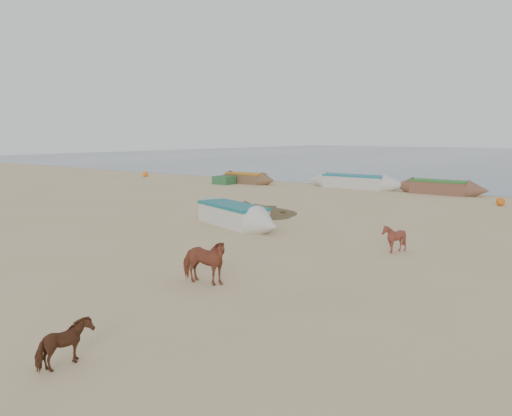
{
  "coord_description": "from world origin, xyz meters",
  "views": [
    {
      "loc": [
        11.01,
        -10.5,
        3.68
      ],
      "look_at": [
        0.0,
        4.0,
        1.0
      ],
      "focal_mm": 35.0,
      "sensor_mm": 36.0,
      "label": 1
    }
  ],
  "objects": [
    {
      "name": "calf_right",
      "position": [
        4.06,
        -6.35,
        0.38
      ],
      "size": [
        0.89,
        0.95,
        0.76
      ],
      "primitive_type": "imported",
      "rotation": [
        0.0,
        0.0,
        1.97
      ],
      "color": "#542D1B",
      "rests_on": "ground"
    },
    {
      "name": "calf_front",
      "position": [
        5.19,
        4.34,
        0.46
      ],
      "size": [
        1.08,
        1.05,
        0.92
      ],
      "primitive_type": "imported",
      "rotation": [
        0.0,
        0.0,
        -1.09
      ],
      "color": "maroon",
      "rests_on": "ground"
    },
    {
      "name": "cow_adult",
      "position": [
        2.71,
        -1.73,
        0.58
      ],
      "size": [
        1.46,
        0.88,
        1.15
      ],
      "primitive_type": "imported",
      "rotation": [
        0.0,
        0.0,
        1.77
      ],
      "color": "brown",
      "rests_on": "ground"
    },
    {
      "name": "beach_clutter",
      "position": [
        4.08,
        19.91,
        0.3
      ],
      "size": [
        45.46,
        5.66,
        0.64
      ],
      "color": "#2A5D33",
      "rests_on": "ground"
    },
    {
      "name": "debris_pile",
      "position": [
        -3.11,
        8.03,
        0.22
      ],
      "size": [
        5.09,
        5.09,
        0.45
      ],
      "primitive_type": "cone",
      "rotation": [
        0.0,
        0.0,
        -0.34
      ],
      "color": "brown",
      "rests_on": "ground"
    },
    {
      "name": "near_canoe",
      "position": [
        -2.01,
        5.03,
        0.43
      ],
      "size": [
        6.23,
        3.22,
        0.87
      ],
      "primitive_type": null,
      "rotation": [
        0.0,
        0.0,
        -0.33
      ],
      "color": "silver",
      "rests_on": "ground"
    },
    {
      "name": "ground",
      "position": [
        0.0,
        0.0,
        0.0
      ],
      "size": [
        140.0,
        140.0,
        0.0
      ],
      "primitive_type": "plane",
      "color": "tan",
      "rests_on": "ground"
    }
  ]
}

